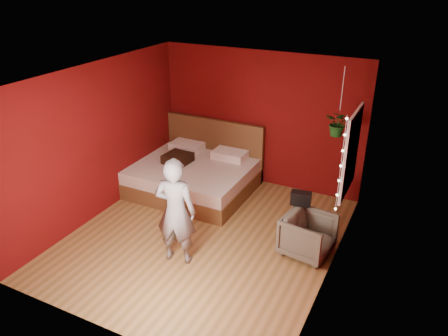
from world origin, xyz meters
TOP-DOWN VIEW (x-y plane):
  - floor at (0.00, 0.00)m, footprint 4.50×4.50m
  - room_walls at (0.00, 0.00)m, footprint 4.04×4.54m
  - window at (1.97, 0.90)m, footprint 0.05×0.97m
  - fairy_lights at (1.94, 0.37)m, footprint 0.04×0.04m
  - bed at (-0.95, 1.39)m, footprint 2.15×1.83m
  - person at (-0.07, -0.69)m, footprint 0.66×0.50m
  - armchair at (1.60, 0.30)m, footprint 0.80×0.78m
  - handbag at (1.37, 0.58)m, footprint 0.32×0.19m
  - throw_pillow at (-1.27, 1.28)m, footprint 0.50×0.50m
  - hanging_plant at (1.62, 1.54)m, footprint 0.46×0.42m

SIDE VIEW (x-z plane):
  - floor at x=0.00m, z-range 0.00..0.00m
  - bed at x=-0.95m, z-range -0.28..0.90m
  - armchair at x=1.60m, z-range 0.00..0.64m
  - throw_pillow at x=-1.27m, z-range 0.54..0.70m
  - handbag at x=1.37m, z-range 0.64..0.86m
  - person at x=-0.07m, z-range 0.00..1.64m
  - fairy_lights at x=1.94m, z-range 0.77..2.22m
  - window at x=1.97m, z-range 0.87..2.14m
  - room_walls at x=0.00m, z-range 0.37..2.99m
  - hanging_plant at x=1.62m, z-range 1.13..2.25m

